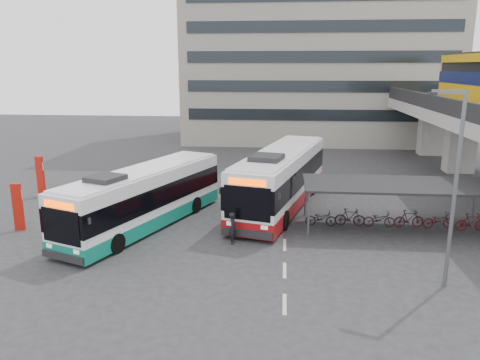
# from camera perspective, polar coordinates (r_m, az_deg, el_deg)

# --- Properties ---
(ground) EXTENTS (120.00, 120.00, 0.00)m
(ground) POSITION_cam_1_polar(r_m,az_deg,el_deg) (23.75, -0.64, -7.71)
(ground) COLOR #28282B
(ground) RESTS_ON ground
(bike_shelter) EXTENTS (10.00, 4.00, 2.54)m
(bike_shelter) POSITION_cam_1_polar(r_m,az_deg,el_deg) (26.73, 18.44, -2.70)
(bike_shelter) COLOR #595B60
(bike_shelter) RESTS_ON ground
(office_block) EXTENTS (30.00, 15.00, 25.00)m
(office_block) POSITION_cam_1_polar(r_m,az_deg,el_deg) (58.22, 9.37, 17.33)
(office_block) COLOR gray
(office_block) RESTS_ON ground
(road_markings) EXTENTS (0.15, 7.60, 0.01)m
(road_markings) POSITION_cam_1_polar(r_m,az_deg,el_deg) (20.87, 5.46, -10.89)
(road_markings) COLOR beige
(road_markings) RESTS_ON ground
(bus_main) EXTENTS (6.06, 13.45, 3.89)m
(bus_main) POSITION_cam_1_polar(r_m,az_deg,el_deg) (29.39, 5.04, 0.16)
(bus_main) COLOR white
(bus_main) RESTS_ON ground
(bus_teal) EXTENTS (6.66, 11.95, 3.50)m
(bus_teal) POSITION_cam_1_polar(r_m,az_deg,el_deg) (26.22, -11.55, -2.16)
(bus_teal) COLOR white
(bus_teal) RESTS_ON ground
(pedestrian) EXTENTS (0.42, 0.61, 1.61)m
(pedestrian) POSITION_cam_1_polar(r_m,az_deg,el_deg) (23.45, -0.86, -5.88)
(pedestrian) COLOR black
(pedestrian) RESTS_ON ground
(lamp_post) EXTENTS (1.34, 0.58, 7.85)m
(lamp_post) POSITION_cam_1_polar(r_m,az_deg,el_deg) (19.69, 24.57, 0.13)
(lamp_post) COLOR #595B60
(lamp_post) RESTS_ON ground
(sign_totem_mid) EXTENTS (0.55, 0.29, 2.59)m
(sign_totem_mid) POSITION_cam_1_polar(r_m,az_deg,el_deg) (27.88, -25.46, -2.91)
(sign_totem_mid) COLOR #B1150A
(sign_totem_mid) RESTS_ON ground
(sign_totem_north) EXTENTS (0.60, 0.31, 2.79)m
(sign_totem_north) POSITION_cam_1_polar(r_m,az_deg,el_deg) (34.40, -23.15, 0.46)
(sign_totem_north) COLOR #B1150A
(sign_totem_north) RESTS_ON ground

